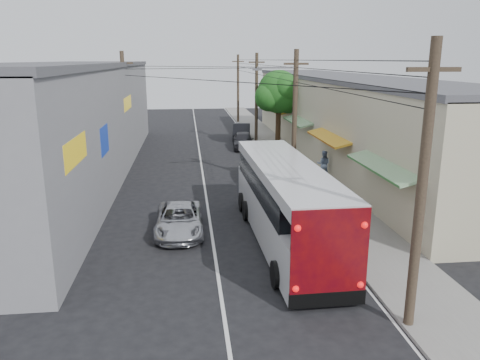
# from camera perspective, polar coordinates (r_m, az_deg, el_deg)

# --- Properties ---
(ground) EXTENTS (120.00, 120.00, 0.00)m
(ground) POSITION_cam_1_polar(r_m,az_deg,el_deg) (15.28, -2.21, -14.66)
(ground) COLOR black
(ground) RESTS_ON ground
(sidewalk) EXTENTS (3.00, 80.00, 0.12)m
(sidewalk) POSITION_cam_1_polar(r_m,az_deg,el_deg) (34.92, 5.99, 2.21)
(sidewalk) COLOR slate
(sidewalk) RESTS_ON ground
(building_right) EXTENTS (7.09, 40.00, 6.25)m
(building_right) POSITION_cam_1_polar(r_m,az_deg,el_deg) (37.51, 12.23, 7.61)
(building_right) COLOR #B8B092
(building_right) RESTS_ON ground
(building_left) EXTENTS (7.20, 36.00, 7.25)m
(building_left) POSITION_cam_1_polar(r_m,az_deg,el_deg) (32.43, -20.05, 6.92)
(building_left) COLOR gray
(building_left) RESTS_ON ground
(utility_poles) EXTENTS (11.80, 45.28, 8.00)m
(utility_poles) POSITION_cam_1_polar(r_m,az_deg,el_deg) (34.04, 0.43, 8.91)
(utility_poles) COLOR #473828
(utility_poles) RESTS_ON ground
(street_tree) EXTENTS (4.40, 4.00, 6.60)m
(street_tree) POSITION_cam_1_polar(r_m,az_deg,el_deg) (40.19, 4.84, 10.50)
(street_tree) COLOR #3F2B19
(street_tree) RESTS_ON ground
(coach_bus) EXTENTS (2.86, 11.63, 3.33)m
(coach_bus) POSITION_cam_1_polar(r_m,az_deg,el_deg) (19.48, 5.48, -2.63)
(coach_bus) COLOR silver
(coach_bus) RESTS_ON ground
(jeepney) EXTENTS (2.08, 4.45, 1.23)m
(jeepney) POSITION_cam_1_polar(r_m,az_deg,el_deg) (20.78, -7.41, -4.81)
(jeepney) COLOR silver
(jeepney) RESTS_ON ground
(parked_suv) EXTENTS (2.59, 6.22, 1.80)m
(parked_suv) POSITION_cam_1_polar(r_m,az_deg,el_deg) (28.35, 3.33, 1.13)
(parked_suv) COLOR #9A99A1
(parked_suv) RESTS_ON ground
(parked_car_mid) EXTENTS (2.02, 4.34, 1.44)m
(parked_car_mid) POSITION_cam_1_polar(r_m,az_deg,el_deg) (40.16, 0.41, 4.86)
(parked_car_mid) COLOR #26262B
(parked_car_mid) RESTS_ON ground
(parked_car_far) EXTENTS (2.17, 4.75, 1.51)m
(parked_car_far) POSITION_cam_1_polar(r_m,az_deg,el_deg) (44.72, 0.20, 5.90)
(parked_car_far) COLOR black
(parked_car_far) RESTS_ON ground
(pedestrian_near) EXTENTS (0.60, 0.48, 1.45)m
(pedestrian_near) POSITION_cam_1_polar(r_m,az_deg,el_deg) (26.33, 7.67, -0.14)
(pedestrian_near) COLOR #C36781
(pedestrian_near) RESTS_ON sidewalk
(pedestrian_far) EXTENTS (1.02, 0.90, 1.75)m
(pedestrian_far) POSITION_cam_1_polar(r_m,az_deg,el_deg) (30.16, 10.14, 1.93)
(pedestrian_far) COLOR #8CA5CC
(pedestrian_far) RESTS_ON sidewalk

